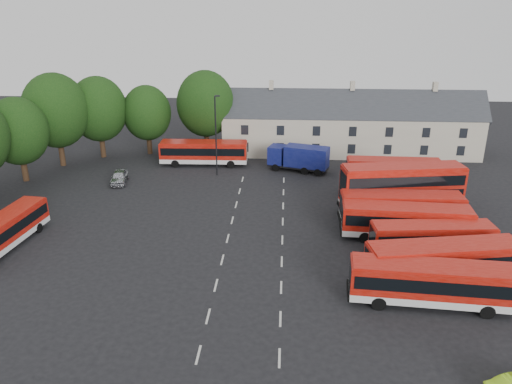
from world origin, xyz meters
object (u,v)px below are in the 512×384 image
(bus_dd_south, at_px, (402,186))
(bus_west, at_px, (4,230))
(lamppost, at_px, (216,133))
(silver_car, at_px, (119,177))
(bus_row_a, at_px, (432,281))
(box_truck, at_px, (299,157))

(bus_dd_south, height_order, bus_west, bus_dd_south)
(bus_west, relative_size, lamppost, 1.05)
(silver_car, relative_size, lamppost, 0.44)
(bus_west, height_order, lamppost, lamppost)
(bus_dd_south, bearing_deg, bus_row_a, -103.20)
(bus_row_a, xyz_separation_m, bus_dd_south, (1.34, 16.81, 0.92))
(bus_row_a, distance_m, box_truck, 30.43)
(silver_car, height_order, lamppost, lamppost)
(box_truck, bearing_deg, silver_car, -148.06)
(silver_car, bearing_deg, bus_west, -114.82)
(bus_dd_south, bearing_deg, lamppost, 144.40)
(bus_row_a, bearing_deg, bus_dd_south, 89.95)
(bus_dd_south, height_order, box_truck, bus_dd_south)
(box_truck, relative_size, lamppost, 0.80)
(bus_west, xyz_separation_m, box_truck, (26.06, 22.50, 0.11))
(box_truck, height_order, lamppost, lamppost)
(bus_dd_south, relative_size, silver_car, 2.88)
(bus_west, relative_size, box_truck, 1.32)
(lamppost, bearing_deg, bus_dd_south, -26.95)
(bus_west, relative_size, silver_car, 2.40)
(bus_row_a, bearing_deg, lamppost, 129.38)
(box_truck, bearing_deg, lamppost, -151.30)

